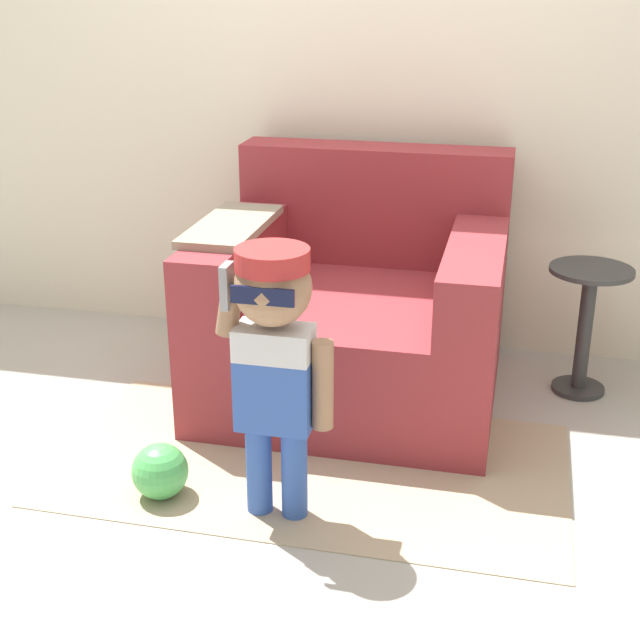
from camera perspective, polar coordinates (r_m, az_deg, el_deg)
ground_plane at (r=3.36m, az=-0.62°, el=-6.53°), size 10.00×10.00×0.00m
wall_back at (r=3.84m, az=2.58°, el=17.39°), size 10.00×0.05×2.60m
armchair at (r=3.49m, az=2.34°, el=0.57°), size 1.12×1.04×0.91m
person_child at (r=2.58m, az=-2.93°, el=-1.50°), size 0.35×0.26×0.86m
side_table at (r=3.62m, az=16.66°, el=0.10°), size 0.32×0.32×0.52m
rug at (r=3.09m, az=-0.55°, el=-9.13°), size 1.72×0.94×0.01m
toy_ball at (r=2.93m, az=-10.20°, el=-9.50°), size 0.18×0.18×0.18m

